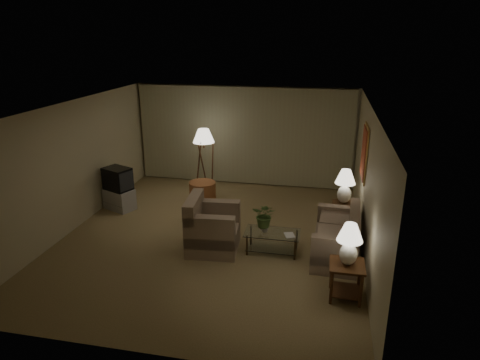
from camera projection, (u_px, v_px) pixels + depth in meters
name	position (u px, v px, depth m)	size (l,w,h in m)	color
ground	(212.00, 236.00, 8.90)	(7.00, 7.00, 0.00)	#A18858
room_shell	(229.00, 138.00, 9.72)	(6.04, 7.02, 2.72)	#C2B995
sofa	(336.00, 239.00, 8.02)	(1.69, 0.96, 0.72)	gray
armchair	(213.00, 229.00, 8.27)	(1.18, 1.13, 0.85)	gray
side_table_near	(346.00, 275.00, 6.73)	(0.54, 0.54, 0.60)	#3C1C10
side_table_far	(343.00, 212.00, 9.14)	(0.46, 0.39, 0.60)	#3C1C10
table_lamp_near	(350.00, 241.00, 6.53)	(0.40, 0.40, 0.69)	white
table_lamp_far	(345.00, 183.00, 8.93)	(0.43, 0.43, 0.74)	white
coffee_table	(272.00, 239.00, 8.18)	(1.04, 0.57, 0.41)	silver
tv_cabinet	(119.00, 199.00, 10.22)	(0.82, 0.68, 0.50)	#A1A1A4
crt_tv	(117.00, 179.00, 10.05)	(0.74, 0.65, 0.53)	black
floor_lamp	(204.00, 160.00, 11.09)	(0.55, 0.55, 1.70)	#3C1C10
ottoman	(203.00, 191.00, 10.84)	(0.67, 0.67, 0.45)	#A05C36
vase	(265.00, 228.00, 8.14)	(0.14, 0.14, 0.15)	silver
flowers	(265.00, 213.00, 8.04)	(0.45, 0.39, 0.50)	#45652D
book	(285.00, 236.00, 7.99)	(0.18, 0.24, 0.02)	olive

